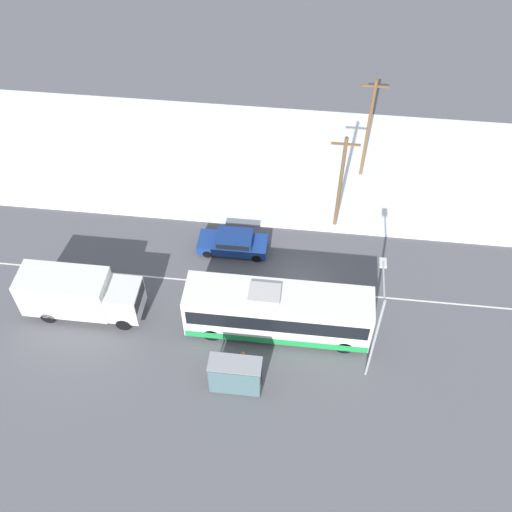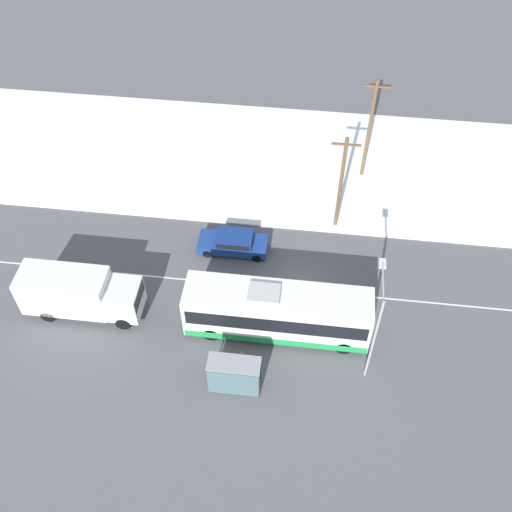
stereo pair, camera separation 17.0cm
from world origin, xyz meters
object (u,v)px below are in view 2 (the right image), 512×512
object	(u,v)px
sedan_car	(234,242)
utility_pole_snowlot	(369,129)
city_bus	(277,312)
utility_pole_roadside	(341,183)
streetlamp	(376,320)
box_truck	(78,293)
pedestrian_at_stop	(242,359)
bus_shelter	(233,375)

from	to	relation	value
sedan_car	utility_pole_snowlot	world-z (taller)	utility_pole_snowlot
city_bus	utility_pole_roadside	distance (m)	9.95
streetlamp	box_truck	bearing A→B (deg)	173.78
city_bus	box_truck	bearing A→B (deg)	179.95
utility_pole_snowlot	pedestrian_at_stop	bearing A→B (deg)	-110.63
utility_pole_roadside	pedestrian_at_stop	bearing A→B (deg)	-111.78
bus_shelter	utility_pole_snowlot	xyz separation A→B (m)	(6.93, 19.04, 2.60)
bus_shelter	city_bus	bearing A→B (deg)	65.99
sedan_car	streetlamp	size ratio (longest dim) A/B	0.66
sedan_car	utility_pole_roadside	xyz separation A→B (m)	(6.67, 3.14, 3.19)
bus_shelter	box_truck	bearing A→B (deg)	156.32
pedestrian_at_stop	streetlamp	xyz separation A→B (m)	(6.93, 1.15, 3.33)
box_truck	pedestrian_at_stop	world-z (taller)	box_truck
bus_shelter	streetlamp	size ratio (longest dim) A/B	0.42
streetlamp	utility_pole_roadside	world-z (taller)	utility_pole_roadside
box_truck	utility_pole_snowlot	bearing A→B (deg)	40.94
streetlamp	utility_pole_snowlot	bearing A→B (deg)	90.94
utility_pole_snowlot	utility_pole_roadside	bearing A→B (deg)	-108.04
sedan_car	utility_pole_snowlot	xyz separation A→B (m)	(8.47, 8.66, 3.51)
box_truck	utility_pole_roadside	world-z (taller)	utility_pole_roadside
streetlamp	bus_shelter	bearing A→B (deg)	-160.83
city_bus	utility_pole_snowlot	world-z (taller)	utility_pole_snowlot
pedestrian_at_stop	utility_pole_snowlot	bearing A→B (deg)	69.37
sedan_car	utility_pole_snowlot	bearing A→B (deg)	-134.37
sedan_car	bus_shelter	world-z (taller)	bus_shelter
city_bus	box_truck	xyz separation A→B (m)	(-11.92, 0.01, 0.01)
pedestrian_at_stop	bus_shelter	bearing A→B (deg)	-101.41
box_truck	sedan_car	distance (m)	10.40
pedestrian_at_stop	streetlamp	bearing A→B (deg)	9.39
pedestrian_at_stop	box_truck	bearing A→B (deg)	163.59
utility_pole_roadside	utility_pole_snowlot	xyz separation A→B (m)	(1.80, 5.52, 0.33)
streetlamp	utility_pole_snowlot	size ratio (longest dim) A/B	0.84
box_truck	pedestrian_at_stop	distance (m)	10.70
box_truck	streetlamp	size ratio (longest dim) A/B	1.04
box_truck	bus_shelter	xyz separation A→B (m)	(9.97, -4.37, -0.04)
utility_pole_snowlot	box_truck	bearing A→B (deg)	-139.06
pedestrian_at_stop	utility_pole_roadside	xyz separation A→B (m)	(4.86, 12.16, 2.85)
utility_pole_snowlot	sedan_car	bearing A→B (deg)	-134.37
pedestrian_at_stop	city_bus	bearing A→B (deg)	60.96
bus_shelter	utility_pole_snowlot	size ratio (longest dim) A/B	0.35
streetlamp	utility_pole_snowlot	distance (m)	16.54
streetlamp	sedan_car	bearing A→B (deg)	137.96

